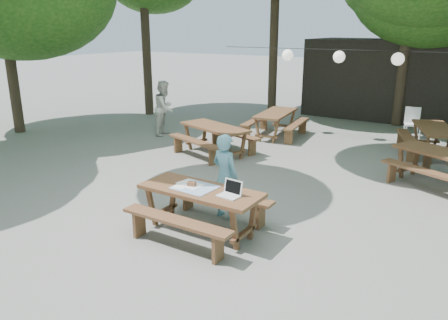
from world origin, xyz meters
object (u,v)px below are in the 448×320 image
picnic_table_nw (215,140)px  woman (225,177)px  plastic_chair (412,129)px  main_picnic_table (201,210)px  second_person (165,108)px

picnic_table_nw → woman: 4.05m
woman → plastic_chair: woman is taller
woman → plastic_chair: (1.69, 7.96, -0.50)m
main_picnic_table → plastic_chair: (1.72, 8.66, -0.13)m
picnic_table_nw → woman: size_ratio=1.52×
picnic_table_nw → woman: woman is taller
second_person → picnic_table_nw: bearing=-127.8°
second_person → plastic_chair: bearing=-76.7°
main_picnic_table → picnic_table_nw: (-2.35, 3.96, 0.00)m
second_person → plastic_chair: (6.55, 3.72, -0.58)m
plastic_chair → picnic_table_nw: bearing=-149.4°
woman → second_person: size_ratio=0.90×
main_picnic_table → woman: bearing=88.0°
main_picnic_table → woman: size_ratio=1.33×
woman → plastic_chair: 8.15m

